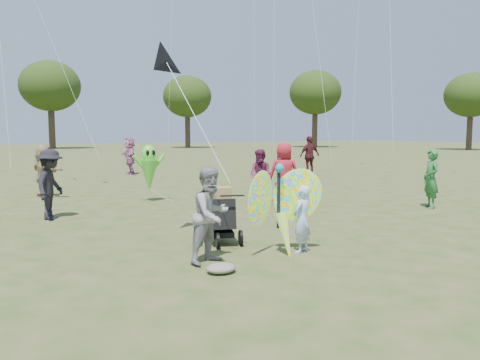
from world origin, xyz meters
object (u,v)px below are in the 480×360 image
crowd_b (51,184)px  crowd_j (130,156)px  crowd_e (261,176)px  jogging_stroller (220,211)px  crowd_f (431,179)px  crowd_a (284,174)px  child_girl (302,219)px  adult_man (211,215)px  alien_kite (149,170)px  crowd_d (44,171)px  butterfly_kite (281,209)px  crowd_c (280,166)px  crowd_h (310,156)px

crowd_b → crowd_j: bearing=4.9°
crowd_e → jogging_stroller: bearing=-77.8°
crowd_f → crowd_a: bearing=-99.7°
crowd_e → crowd_j: size_ratio=0.86×
child_girl → jogging_stroller: bearing=-80.2°
adult_man → crowd_a: crowd_a is taller
crowd_e → crowd_b: bearing=-128.4°
crowd_j → alien_kite: (-1.94, -9.48, 0.04)m
crowd_b → jogging_stroller: crowd_b is taller
crowd_d → butterfly_kite: (2.88, -9.64, -0.05)m
adult_man → crowd_j: 16.71m
crowd_c → crowd_h: crowd_h is taller
crowd_f → crowd_j: (-4.62, 14.33, 0.11)m
crowd_a → crowd_d: crowd_a is taller
crowd_a → crowd_e: 0.99m
crowd_a → alien_kite: 4.10m
crowd_f → jogging_stroller: 7.04m
crowd_f → child_girl: bearing=-45.4°
crowd_c → crowd_j: bearing=-95.2°
crowd_f → adult_man: bearing=-50.8°
crowd_d → crowd_j: 8.32m
crowd_a → crowd_b: bearing=14.6°
crowd_c → crowd_d: crowd_d is taller
adult_man → crowd_j: bearing=56.0°
adult_man → crowd_h: size_ratio=0.82×
crowd_a → adult_man: bearing=68.8°
crowd_b → crowd_e: (5.95, 0.02, -0.06)m
crowd_c → crowd_d: bearing=-37.6°
child_girl → crowd_h: bearing=-153.5°
crowd_e → crowd_f: 4.82m
adult_man → crowd_j: (3.06, 16.43, 0.14)m
crowd_h → crowd_b: bearing=26.1°
crowd_d → crowd_b: bearing=153.9°
crowd_f → jogging_stroller: size_ratio=1.46×
crowd_f → butterfly_kite: size_ratio=0.92×
jogging_stroller → butterfly_kite: butterfly_kite is taller
crowd_c → crowd_h: size_ratio=0.78×
crowd_a → butterfly_kite: crowd_a is taller
crowd_b → alien_kite: alien_kite is taller
crowd_c → butterfly_kite: (-5.77, -8.91, 0.06)m
crowd_e → jogging_stroller: crowd_e is taller
crowd_a → alien_kite: size_ratio=1.05×
crowd_d → crowd_h: 12.44m
child_girl → jogging_stroller: size_ratio=1.06×
adult_man → crowd_c: 11.28m
crowd_d → adult_man: bearing=166.9°
crowd_j → alien_kite: bearing=-8.4°
crowd_b → alien_kite: bearing=-32.2°
jogging_stroller → alien_kite: bearing=103.9°
crowd_d → crowd_e: size_ratio=1.07×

